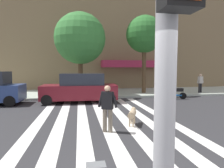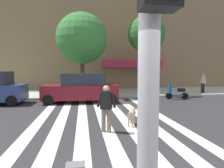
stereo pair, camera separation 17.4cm
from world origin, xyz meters
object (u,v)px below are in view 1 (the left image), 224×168
object	(u,v)px
street_tree_middle	(144,35)
parked_car_behind_first	(80,88)
pedestrian_dog_walker	(108,106)
pedestrian_bystander	(200,82)
street_tree_nearest	(80,39)
dog_on_leash	(132,114)
parked_scooter	(175,93)

from	to	relation	value
street_tree_middle	parked_car_behind_first	bearing A→B (deg)	-150.99
pedestrian_dog_walker	pedestrian_bystander	distance (m)	12.72
pedestrian_dog_walker	street_tree_nearest	bearing A→B (deg)	95.28
parked_car_behind_first	dog_on_leash	world-z (taller)	parked_car_behind_first
pedestrian_bystander	pedestrian_dog_walker	bearing A→B (deg)	-138.21
parked_scooter	pedestrian_dog_walker	xyz separation A→B (m)	(-6.01, -6.41, 0.45)
street_tree_nearest	pedestrian_bystander	distance (m)	10.90
parked_scooter	street_tree_middle	xyz separation A→B (m)	(-1.41, 2.87, 4.65)
street_tree_nearest	pedestrian_bystander	world-z (taller)	street_tree_nearest
parked_scooter	street_tree_nearest	distance (m)	8.37
street_tree_middle	dog_on_leash	distance (m)	10.41
parked_car_behind_first	street_tree_nearest	world-z (taller)	street_tree_nearest
pedestrian_bystander	parked_car_behind_first	bearing A→B (deg)	-167.84
dog_on_leash	pedestrian_bystander	world-z (taller)	pedestrian_bystander
pedestrian_dog_walker	pedestrian_bystander	xyz separation A→B (m)	(9.48, 8.47, 0.15)
parked_car_behind_first	pedestrian_dog_walker	world-z (taller)	parked_car_behind_first
parked_car_behind_first	parked_scooter	size ratio (longest dim) A/B	3.03
street_tree_middle	pedestrian_bystander	world-z (taller)	street_tree_middle
dog_on_leash	street_tree_middle	bearing A→B (deg)	67.78
dog_on_leash	parked_car_behind_first	bearing A→B (deg)	109.37
parked_car_behind_first	parked_scooter	world-z (taller)	parked_car_behind_first
parked_scooter	pedestrian_bystander	xyz separation A→B (m)	(3.47, 2.06, 0.60)
street_tree_middle	pedestrian_bystander	distance (m)	6.39
pedestrian_bystander	parked_scooter	bearing A→B (deg)	-149.28
pedestrian_dog_walker	dog_on_leash	bearing A→B (deg)	31.73
street_tree_middle	pedestrian_bystander	bearing A→B (deg)	-9.37
street_tree_nearest	dog_on_leash	xyz separation A→B (m)	(1.91, -8.26, -4.16)
parked_car_behind_first	parked_scooter	xyz separation A→B (m)	(6.88, 0.17, -0.45)
street_tree_nearest	dog_on_leash	size ratio (longest dim) A/B	6.60
street_tree_nearest	street_tree_middle	size ratio (longest dim) A/B	0.98
parked_scooter	pedestrian_bystander	bearing A→B (deg)	30.72
street_tree_nearest	pedestrian_bystander	xyz separation A→B (m)	(10.31, -0.46, -3.52)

